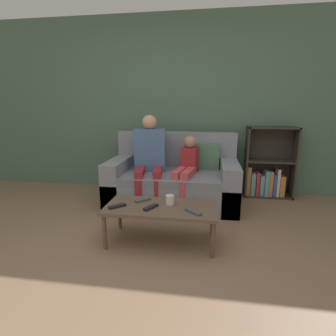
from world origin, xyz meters
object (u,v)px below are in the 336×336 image
object	(u,v)px
couch	(174,181)
person_adult	(150,154)
tv_remote_2	(143,200)
coffee_table	(161,210)
bookshelf	(267,171)
cup_near	(170,200)
tv_remote_0	(193,212)
tv_remote_1	(117,206)
person_child	(186,168)
tv_remote_3	(151,207)

from	to	relation	value
couch	person_adult	size ratio (longest dim) A/B	1.43
person_adult	tv_remote_2	xyz separation A→B (m)	(0.13, -0.92, -0.30)
couch	coffee_table	xyz separation A→B (m)	(0.02, -1.12, 0.03)
couch	bookshelf	world-z (taller)	bookshelf
cup_near	tv_remote_0	bearing A→B (deg)	-37.22
tv_remote_2	bookshelf	bearing A→B (deg)	88.13
person_adult	tv_remote_1	distance (m)	1.16
person_adult	person_child	distance (m)	0.52
person_child	tv_remote_2	world-z (taller)	person_child
tv_remote_0	tv_remote_1	xyz separation A→B (m)	(-0.72, 0.03, 0.00)
cup_near	tv_remote_2	xyz separation A→B (m)	(-0.28, 0.05, -0.04)
coffee_table	tv_remote_1	distance (m)	0.42
coffee_table	tv_remote_3	xyz separation A→B (m)	(-0.09, -0.07, 0.05)
person_child	tv_remote_3	distance (m)	1.06
bookshelf	couch	bearing A→B (deg)	-160.81
couch	tv_remote_1	distance (m)	1.27
bookshelf	person_child	distance (m)	1.30
bookshelf	tv_remote_3	distance (m)	2.15
couch	tv_remote_3	size ratio (longest dim) A/B	9.87
coffee_table	person_adult	bearing A→B (deg)	108.14
person_child	tv_remote_1	world-z (taller)	person_child
cup_near	tv_remote_0	world-z (taller)	cup_near
person_child	tv_remote_0	distance (m)	1.09
tv_remote_2	cup_near	bearing A→B (deg)	34.58
tv_remote_3	coffee_table	bearing A→B (deg)	66.38
bookshelf	coffee_table	bearing A→B (deg)	-129.33
coffee_table	tv_remote_2	bearing A→B (deg)	151.73
person_child	cup_near	xyz separation A→B (m)	(-0.08, -0.89, -0.11)
couch	tv_remote_0	bearing A→B (deg)	-74.77
couch	person_child	xyz separation A→B (m)	(0.18, -0.16, 0.22)
coffee_table	person_adult	distance (m)	1.14
couch	tv_remote_1	world-z (taller)	couch
tv_remote_2	tv_remote_3	xyz separation A→B (m)	(0.12, -0.18, 0.00)
person_adult	tv_remote_0	bearing A→B (deg)	-68.82
couch	tv_remote_1	bearing A→B (deg)	-107.61
couch	bookshelf	size ratio (longest dim) A/B	1.67
person_adult	tv_remote_0	xyz separation A→B (m)	(0.65, -1.15, -0.30)
couch	person_child	bearing A→B (deg)	-42.54
couch	tv_remote_0	world-z (taller)	couch
person_adult	tv_remote_3	xyz separation A→B (m)	(0.25, -1.10, -0.30)
tv_remote_1	tv_remote_3	size ratio (longest dim) A/B	0.90
person_adult	cup_near	bearing A→B (deg)	-75.28
coffee_table	tv_remote_2	distance (m)	0.24
person_child	tv_remote_3	xyz separation A→B (m)	(-0.24, -1.02, -0.14)
coffee_table	tv_remote_2	world-z (taller)	tv_remote_2
tv_remote_2	coffee_table	bearing A→B (deg)	15.50
tv_remote_0	tv_remote_1	distance (m)	0.72
couch	cup_near	size ratio (longest dim) A/B	18.39
person_child	tv_remote_3	bearing A→B (deg)	-91.60
tv_remote_0	tv_remote_3	distance (m)	0.40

